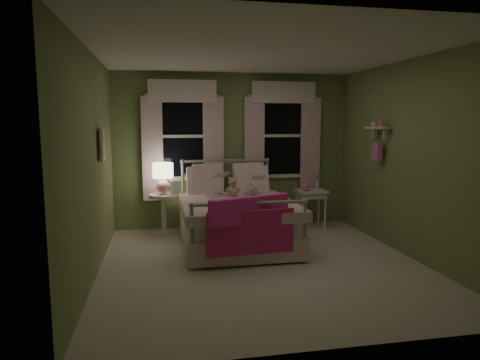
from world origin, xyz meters
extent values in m
plane|color=beige|center=(0.00, 0.00, 0.00)|extent=(4.20, 4.20, 0.00)
plane|color=white|center=(0.00, 0.00, 2.60)|extent=(4.20, 4.20, 0.00)
plane|color=#7C9458|center=(0.00, 2.10, 1.30)|extent=(4.00, 0.00, 4.00)
plane|color=#7C9458|center=(0.00, -2.10, 1.30)|extent=(4.00, 0.00, 4.00)
plane|color=#7C9458|center=(-2.00, 0.00, 1.30)|extent=(0.00, 4.20, 4.20)
plane|color=#7C9458|center=(2.00, 0.00, 1.30)|extent=(0.00, 4.20, 4.20)
cube|color=white|center=(-0.17, 0.91, 0.42)|extent=(1.44, 1.94, 0.26)
cube|color=white|center=(-0.17, 0.91, 0.18)|extent=(1.54, 2.02, 0.30)
cube|color=white|center=(-0.17, 0.76, 0.60)|extent=(1.58, 1.75, 0.14)
cylinder|color=#9EB793|center=(-0.86, 0.91, 0.30)|extent=(0.04, 1.90, 0.04)
cylinder|color=#9EB793|center=(0.52, 0.91, 0.30)|extent=(0.04, 1.90, 0.04)
cylinder|color=#9EB793|center=(-0.88, 1.88, 0.57)|extent=(0.04, 0.04, 1.15)
cylinder|color=#9EB793|center=(0.54, 1.88, 0.57)|extent=(0.04, 0.04, 1.15)
sphere|color=#9EB793|center=(-0.88, 1.88, 1.15)|extent=(0.07, 0.07, 0.07)
sphere|color=#9EB793|center=(0.54, 1.88, 1.15)|extent=(0.07, 0.07, 0.07)
cylinder|color=#9EB793|center=(-0.17, 1.88, 1.15)|extent=(1.42, 0.04, 0.04)
cylinder|color=#9EB793|center=(-0.17, 1.88, 0.93)|extent=(1.38, 0.03, 0.03)
cylinder|color=#9EB793|center=(-0.88, -0.06, 0.40)|extent=(0.04, 0.04, 0.80)
cylinder|color=#9EB793|center=(0.54, -0.06, 0.40)|extent=(0.04, 0.04, 0.80)
sphere|color=#9EB793|center=(-0.88, -0.06, 0.80)|extent=(0.07, 0.07, 0.07)
sphere|color=#9EB793|center=(0.54, -0.06, 0.80)|extent=(0.07, 0.07, 0.07)
cylinder|color=#9EB793|center=(-0.17, -0.06, 0.80)|extent=(1.42, 0.04, 0.04)
cube|color=white|center=(-0.55, 1.61, 0.80)|extent=(0.55, 0.32, 0.57)
cube|color=white|center=(0.21, 1.61, 0.80)|extent=(0.55, 0.32, 0.57)
cube|color=white|center=(-0.50, 1.61, 0.88)|extent=(0.48, 0.30, 0.51)
cube|color=white|center=(0.16, 1.61, 0.88)|extent=(0.48, 0.30, 0.51)
cube|color=#FB31A9|center=(-0.17, -0.06, 0.72)|extent=(1.07, 0.48, 0.32)
cube|color=#DA2A73|center=(-0.17, -0.13, 0.45)|extent=(1.10, 0.14, 0.55)
imported|color=#F7D1DD|center=(-0.45, 1.36, 0.95)|extent=(0.30, 0.22, 0.77)
imported|color=#F7D1DD|center=(0.11, 1.36, 0.96)|extent=(0.45, 0.39, 0.78)
imported|color=beige|center=(-0.45, 1.11, 0.96)|extent=(0.22, 0.15, 0.26)
imported|color=beige|center=(0.11, 1.11, 0.92)|extent=(0.21, 0.14, 0.26)
sphere|color=tan|center=(-0.17, 1.21, 0.75)|extent=(0.17, 0.17, 0.17)
sphere|color=tan|center=(-0.17, 1.19, 0.89)|extent=(0.13, 0.13, 0.13)
sphere|color=tan|center=(-0.21, 1.19, 0.95)|extent=(0.05, 0.05, 0.05)
sphere|color=tan|center=(-0.12, 1.19, 0.95)|extent=(0.05, 0.05, 0.05)
sphere|color=tan|center=(-0.25, 1.18, 0.77)|extent=(0.07, 0.07, 0.07)
sphere|color=tan|center=(-0.09, 1.18, 0.77)|extent=(0.07, 0.07, 0.07)
sphere|color=#8C6B51|center=(-0.17, 1.13, 0.89)|extent=(0.04, 0.04, 0.04)
cylinder|color=white|center=(-1.19, 1.70, 0.63)|extent=(0.46, 0.46, 0.04)
cylinder|color=white|center=(-1.19, 1.70, 0.32)|extent=(0.08, 0.08, 0.60)
cylinder|color=white|center=(-1.19, 1.70, 0.01)|extent=(0.34, 0.34, 0.03)
sphere|color=#DF8883|center=(-1.19, 1.70, 0.77)|extent=(0.21, 0.21, 0.21)
cylinder|color=pink|center=(-1.19, 1.70, 0.89)|extent=(0.03, 0.03, 0.13)
cylinder|color=#FFEAC6|center=(-1.19, 1.70, 1.03)|extent=(0.32, 0.32, 0.24)
imported|color=beige|center=(-1.09, 1.62, 0.66)|extent=(0.17, 0.23, 0.02)
cube|color=white|center=(1.25, 1.65, 0.63)|extent=(0.50, 0.40, 0.04)
cube|color=white|center=(1.25, 1.65, 0.56)|extent=(0.44, 0.34, 0.08)
cylinder|color=white|center=(1.05, 1.50, 0.31)|extent=(0.04, 0.04, 0.60)
cylinder|color=white|center=(1.45, 1.50, 0.31)|extent=(0.04, 0.04, 0.60)
cylinder|color=white|center=(1.05, 1.80, 0.31)|extent=(0.04, 0.04, 0.60)
cylinder|color=white|center=(1.45, 1.80, 0.31)|extent=(0.04, 0.04, 0.60)
sphere|color=pink|center=(1.15, 1.65, 0.71)|extent=(0.14, 0.14, 0.14)
cube|color=pink|center=(1.15, 1.56, 0.69)|extent=(0.10, 0.05, 0.04)
cylinder|color=white|center=(1.37, 1.70, 0.72)|extent=(0.05, 0.05, 0.14)
cylinder|color=#4C7F3F|center=(1.37, 1.70, 0.83)|extent=(0.01, 0.01, 0.12)
sphere|color=pink|center=(1.37, 1.70, 0.90)|extent=(0.06, 0.06, 0.06)
cube|color=black|center=(-0.85, 2.08, 1.55)|extent=(0.76, 0.02, 1.35)
cube|color=white|center=(-0.85, 2.06, 2.25)|extent=(0.84, 0.05, 0.06)
cube|color=white|center=(-0.85, 2.06, 0.85)|extent=(0.84, 0.05, 0.06)
cube|color=white|center=(-1.25, 2.06, 1.55)|extent=(0.06, 0.05, 1.40)
cube|color=white|center=(-0.45, 2.06, 1.55)|extent=(0.06, 0.05, 1.40)
cube|color=white|center=(-0.85, 2.06, 1.55)|extent=(0.76, 0.04, 0.05)
cube|color=white|center=(-1.35, 2.02, 1.35)|extent=(0.34, 0.06, 1.70)
cube|color=silver|center=(-0.35, 2.02, 1.35)|extent=(0.34, 0.06, 1.70)
cube|color=white|center=(-0.85, 2.00, 2.28)|extent=(1.10, 0.08, 0.36)
cylinder|color=white|center=(-0.85, 2.04, 2.22)|extent=(1.20, 0.03, 0.03)
cube|color=black|center=(0.85, 2.08, 1.55)|extent=(0.76, 0.02, 1.35)
cube|color=white|center=(0.85, 2.06, 2.25)|extent=(0.84, 0.05, 0.06)
cube|color=white|center=(0.85, 2.06, 0.85)|extent=(0.84, 0.05, 0.06)
cube|color=white|center=(0.45, 2.06, 1.55)|extent=(0.06, 0.05, 1.40)
cube|color=white|center=(1.25, 2.06, 1.55)|extent=(0.06, 0.05, 1.40)
cube|color=white|center=(0.85, 2.06, 1.55)|extent=(0.76, 0.04, 0.05)
cube|color=silver|center=(0.35, 2.02, 1.35)|extent=(0.34, 0.06, 1.70)
cube|color=white|center=(1.35, 2.02, 1.35)|extent=(0.34, 0.06, 1.70)
cube|color=white|center=(0.85, 2.00, 2.28)|extent=(1.10, 0.08, 0.36)
cylinder|color=white|center=(0.85, 2.04, 2.22)|extent=(1.20, 0.03, 0.03)
cube|color=white|center=(1.89, 0.70, 1.70)|extent=(0.15, 0.50, 0.03)
cube|color=white|center=(1.93, 0.55, 1.62)|extent=(0.06, 0.03, 0.14)
cube|color=white|center=(1.93, 0.85, 1.62)|extent=(0.06, 0.03, 0.14)
cylinder|color=pink|center=(1.89, 0.60, 1.77)|extent=(0.06, 0.06, 0.10)
sphere|color=white|center=(1.89, 0.80, 1.75)|extent=(0.08, 0.08, 0.08)
cube|color=pink|center=(1.90, 0.70, 1.35)|extent=(0.08, 0.18, 0.26)
cube|color=beige|center=(-1.95, 0.60, 1.50)|extent=(0.03, 0.32, 0.42)
cube|color=silver|center=(-1.94, 0.60, 1.50)|extent=(0.01, 0.25, 0.34)
camera|label=1|loc=(-1.24, -5.08, 1.78)|focal=32.00mm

